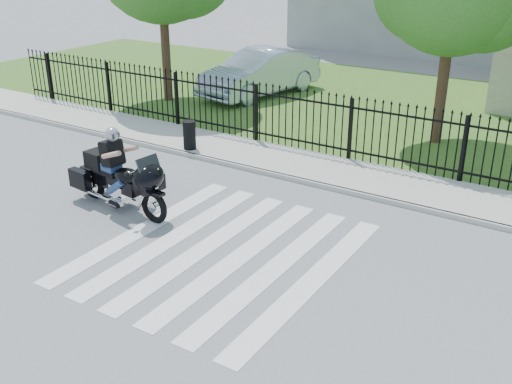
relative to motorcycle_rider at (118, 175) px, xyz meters
The scene contains 9 objects.
ground 3.32m from the motorcycle_rider, ahead, with size 120.00×120.00×0.00m, color slate.
crosswalk 3.32m from the motorcycle_rider, ahead, with size 5.00×5.50×0.01m, color silver, non-canonical shape.
sidewalk 5.58m from the motorcycle_rider, 54.80° to the left, with size 40.00×2.00×0.12m, color #ADAAA3.
curb 4.81m from the motorcycle_rider, 47.83° to the left, with size 40.00×0.12×0.12m, color #ADAAA3.
grass_strip 11.98m from the motorcycle_rider, 74.52° to the left, with size 40.00×12.00×0.02m, color #325B1F.
iron_fence 6.38m from the motorcycle_rider, 59.98° to the left, with size 26.00×0.04×1.80m.
motorcycle_rider is the anchor object (origin of this frame).
parked_car 10.88m from the motorcycle_rider, 104.94° to the left, with size 1.82×5.22×1.72m, color #AAB9D6.
litter_bin 3.95m from the motorcycle_rider, 104.40° to the left, with size 0.36×0.36×0.81m, color black.
Camera 1 is at (6.12, -8.39, 5.81)m, focal length 42.00 mm.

